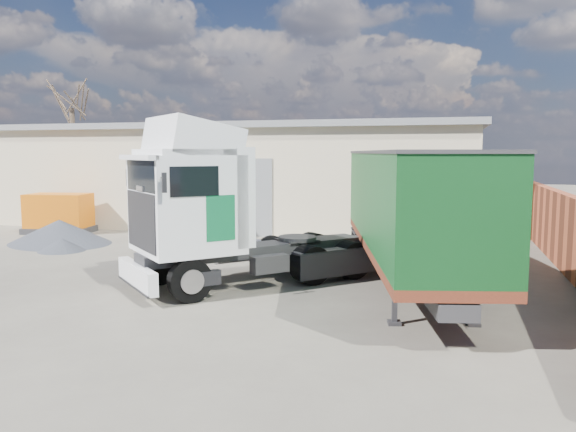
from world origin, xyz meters
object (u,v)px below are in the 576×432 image
(tractor_unit, at_px, (217,217))
(box_trailer, at_px, (407,204))
(panel_van, at_px, (200,217))
(orange_skip, at_px, (59,216))
(bare_tree, at_px, (71,95))

(tractor_unit, relative_size, box_trailer, 0.58)
(panel_van, relative_size, orange_skip, 1.45)
(bare_tree, distance_m, orange_skip, 15.53)
(panel_van, bearing_deg, box_trailer, -24.84)
(panel_van, bearing_deg, bare_tree, 153.43)
(bare_tree, distance_m, tractor_unit, 28.21)
(tractor_unit, relative_size, orange_skip, 2.13)
(bare_tree, bearing_deg, orange_skip, -56.39)
(tractor_unit, height_order, orange_skip, tractor_unit)
(tractor_unit, distance_m, panel_van, 9.67)
(panel_van, height_order, orange_skip, orange_skip)
(panel_van, distance_m, orange_skip, 7.26)
(tractor_unit, xyz_separation_m, panel_van, (-4.50, 8.50, -1.08))
(box_trailer, bearing_deg, panel_van, 131.37)
(orange_skip, bearing_deg, panel_van, -6.99)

